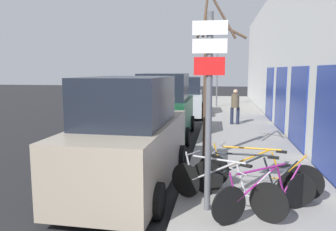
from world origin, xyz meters
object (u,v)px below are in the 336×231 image
(bicycle_2, at_px, (249,180))
(parked_car_2, at_px, (186,98))
(bicycle_1, at_px, (223,187))
(street_tree, at_px, (208,83))
(parked_car_0, at_px, (130,139))
(bicycle_3, at_px, (257,173))
(traffic_light, at_px, (217,63))
(bicycle_0, at_px, (266,195))
(signpost, at_px, (209,104))
(parked_car_1, at_px, (165,109))
(pedestrian_near, at_px, (235,104))

(bicycle_2, distance_m, parked_car_2, 12.70)
(bicycle_1, height_order, street_tree, street_tree)
(bicycle_2, height_order, parked_car_0, parked_car_0)
(bicycle_3, height_order, traffic_light, traffic_light)
(bicycle_0, bearing_deg, signpost, 50.32)
(parked_car_2, bearing_deg, parked_car_0, -93.42)
(signpost, bearing_deg, parked_car_2, 97.72)
(bicycle_3, height_order, parked_car_2, parked_car_2)
(bicycle_0, distance_m, bicycle_1, 0.74)
(parked_car_1, xyz_separation_m, traffic_light, (1.84, 9.86, 1.92))
(signpost, height_order, parked_car_1, signpost)
(signpost, relative_size, bicycle_0, 1.89)
(pedestrian_near, bearing_deg, traffic_light, -89.98)
(signpost, distance_m, traffic_light, 16.68)
(bicycle_3, distance_m, traffic_light, 15.88)
(signpost, distance_m, bicycle_1, 1.53)
(street_tree, bearing_deg, traffic_light, 89.61)
(bicycle_3, bearing_deg, parked_car_0, 101.39)
(signpost, distance_m, parked_car_2, 13.19)
(signpost, relative_size, parked_car_0, 0.72)
(bicycle_3, height_order, pedestrian_near, pedestrian_near)
(signpost, bearing_deg, parked_car_0, 144.47)
(street_tree, bearing_deg, pedestrian_near, 80.33)
(bicycle_2, bearing_deg, parked_car_0, 88.49)
(bicycle_0, distance_m, parked_car_2, 13.42)
(street_tree, height_order, traffic_light, street_tree)
(bicycle_3, xyz_separation_m, street_tree, (-1.11, 2.50, 1.70))
(bicycle_0, height_order, bicycle_3, bicycle_3)
(bicycle_0, distance_m, bicycle_2, 0.72)
(bicycle_0, xyz_separation_m, parked_car_1, (-2.90, 6.88, 0.59))
(bicycle_2, distance_m, traffic_light, 16.27)
(bicycle_3, xyz_separation_m, parked_car_2, (-2.71, 12.03, 0.45))
(signpost, distance_m, bicycle_3, 2.03)
(parked_car_1, bearing_deg, street_tree, -63.20)
(parked_car_2, bearing_deg, traffic_light, 61.42)
(signpost, xyz_separation_m, bicycle_3, (0.95, 1.00, -1.49))
(parked_car_2, relative_size, street_tree, 1.06)
(bicycle_0, distance_m, pedestrian_near, 9.58)
(signpost, relative_size, parked_car_2, 0.70)
(signpost, xyz_separation_m, parked_car_1, (-1.91, 6.78, -0.93))
(traffic_light, bearing_deg, street_tree, -90.39)
(parked_car_1, xyz_separation_m, parked_car_2, (0.15, 6.25, -0.11))
(pedestrian_near, height_order, traffic_light, traffic_light)
(parked_car_0, distance_m, parked_car_1, 5.53)
(bicycle_1, relative_size, bicycle_2, 0.89)
(bicycle_2, xyz_separation_m, parked_car_0, (-2.52, 0.66, 0.57))
(bicycle_1, height_order, bicycle_2, bicycle_1)
(bicycle_0, relative_size, bicycle_1, 0.89)
(bicycle_2, distance_m, parked_car_0, 2.67)
(bicycle_3, height_order, street_tree, street_tree)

